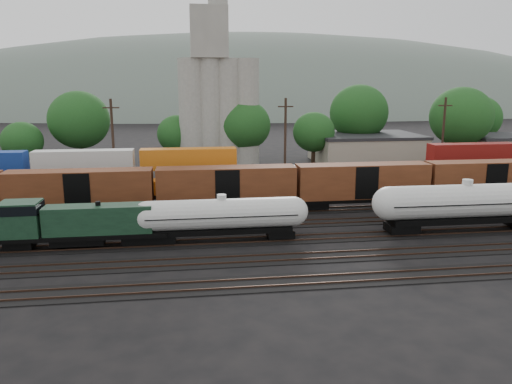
{
  "coord_description": "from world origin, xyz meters",
  "views": [
    {
      "loc": [
        -1.77,
        -48.13,
        14.15
      ],
      "look_at": [
        5.05,
        2.0,
        3.0
      ],
      "focal_mm": 35.0,
      "sensor_mm": 36.0,
      "label": 1
    }
  ],
  "objects": [
    {
      "name": "ground",
      "position": [
        0.0,
        0.0,
        0.0
      ],
      "size": [
        600.0,
        600.0,
        0.0
      ],
      "primitive_type": "plane",
      "color": "black"
    },
    {
      "name": "tracks",
      "position": [
        0.0,
        0.0,
        0.05
      ],
      "size": [
        180.0,
        33.2,
        0.2
      ],
      "color": "black",
      "rests_on": "ground"
    },
    {
      "name": "green_locomotive",
      "position": [
        -12.31,
        -5.0,
        2.32
      ],
      "size": [
        15.19,
        2.68,
        4.02
      ],
      "color": "black",
      "rests_on": "ground"
    },
    {
      "name": "tank_car_a",
      "position": [
        1.01,
        -5.0,
        2.47
      ],
      "size": [
        15.73,
        2.82,
        4.12
      ],
      "color": "silver",
      "rests_on": "ground"
    },
    {
      "name": "tank_car_b",
      "position": [
        24.33,
        -5.0,
        2.87
      ],
      "size": [
        18.54,
        3.32,
        4.86
      ],
      "color": "silver",
      "rests_on": "ground"
    },
    {
      "name": "orange_locomotive",
      "position": [
        0.38,
        10.0,
        2.34
      ],
      "size": [
        16.32,
        2.72,
        4.08
      ],
      "color": "black",
      "rests_on": "ground"
    },
    {
      "name": "boxcar_string",
      "position": [
        9.91,
        5.0,
        3.12
      ],
      "size": [
        184.4,
        2.9,
        4.2
      ],
      "color": "black",
      "rests_on": "ground"
    },
    {
      "name": "container_wall",
      "position": [
        -1.02,
        15.0,
        2.74
      ],
      "size": [
        165.6,
        2.6,
        5.8
      ],
      "color": "black",
      "rests_on": "ground"
    },
    {
      "name": "grain_silo",
      "position": [
        3.28,
        36.0,
        11.26
      ],
      "size": [
        13.4,
        5.0,
        29.0
      ],
      "color": "#9A988D",
      "rests_on": "ground"
    },
    {
      "name": "industrial_sheds",
      "position": [
        6.63,
        35.25,
        2.56
      ],
      "size": [
        119.38,
        17.26,
        5.1
      ],
      "color": "#9E937F",
      "rests_on": "ground"
    },
    {
      "name": "tree_band",
      "position": [
        -4.62,
        37.81,
        7.49
      ],
      "size": [
        162.04,
        20.91,
        13.81
      ],
      "color": "black",
      "rests_on": "ground"
    },
    {
      "name": "utility_poles",
      "position": [
        0.0,
        22.0,
        6.21
      ],
      "size": [
        122.2,
        0.36,
        12.0
      ],
      "color": "black",
      "rests_on": "ground"
    },
    {
      "name": "distant_hills",
      "position": [
        23.92,
        260.0,
        -20.56
      ],
      "size": [
        860.0,
        286.0,
        130.0
      ],
      "color": "#59665B",
      "rests_on": "ground"
    }
  ]
}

